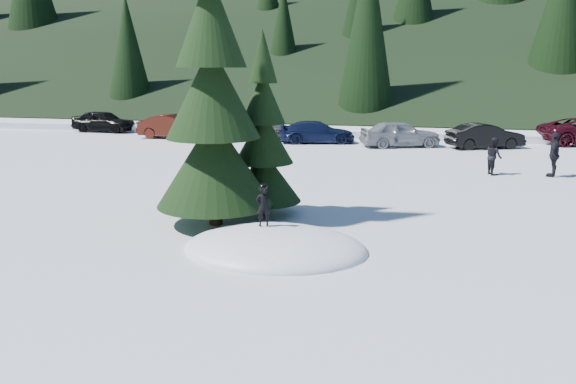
% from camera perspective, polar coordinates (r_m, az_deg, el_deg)
% --- Properties ---
extents(ground, '(200.00, 200.00, 0.00)m').
position_cam_1_polar(ground, '(13.56, -1.31, -5.86)').
color(ground, white).
rests_on(ground, ground).
extents(snow_mound, '(4.48, 3.52, 0.96)m').
position_cam_1_polar(snow_mound, '(13.56, -1.31, -5.86)').
color(snow_mound, white).
rests_on(snow_mound, ground).
extents(spruce_tall, '(3.20, 3.20, 8.60)m').
position_cam_1_polar(spruce_tall, '(15.30, -7.67, 8.82)').
color(spruce_tall, '#311C10').
rests_on(spruce_tall, ground).
extents(spruce_short, '(2.20, 2.20, 5.37)m').
position_cam_1_polar(spruce_short, '(16.42, -2.50, 4.89)').
color(spruce_short, '#311C10').
rests_on(spruce_short, ground).
extents(child_skier, '(0.43, 0.37, 0.99)m').
position_cam_1_polar(child_skier, '(13.71, -2.54, -1.44)').
color(child_skier, black).
rests_on(child_skier, snow_mound).
extents(adult_0, '(0.78, 0.88, 1.52)m').
position_cam_1_polar(adult_0, '(24.39, 20.19, 3.45)').
color(adult_0, black).
rests_on(adult_0, ground).
extents(adult_1, '(0.75, 1.13, 1.79)m').
position_cam_1_polar(adult_1, '(24.81, 25.42, 3.45)').
color(adult_1, black).
rests_on(adult_1, ground).
extents(car_0, '(4.38, 1.92, 1.47)m').
position_cam_1_polar(car_0, '(40.52, -18.24, 6.85)').
color(car_0, black).
rests_on(car_0, ground).
extents(car_1, '(4.49, 1.76, 1.45)m').
position_cam_1_polar(car_1, '(35.69, -11.48, 6.54)').
color(car_1, '#3E130B').
rests_on(car_1, ground).
extents(car_2, '(4.49, 2.22, 1.23)m').
position_cam_1_polar(car_2, '(34.38, -2.73, 6.36)').
color(car_2, '#424448').
rests_on(car_2, ground).
extents(car_3, '(4.67, 2.77, 1.27)m').
position_cam_1_polar(car_3, '(32.79, 2.95, 6.10)').
color(car_3, '#0E1634').
rests_on(car_3, ground).
extents(car_4, '(4.68, 3.18, 1.48)m').
position_cam_1_polar(car_4, '(31.72, 11.31, 5.85)').
color(car_4, gray).
rests_on(car_4, ground).
extents(car_5, '(4.32, 2.95, 1.35)m').
position_cam_1_polar(car_5, '(32.33, 19.39, 5.39)').
color(car_5, black).
rests_on(car_5, ground).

